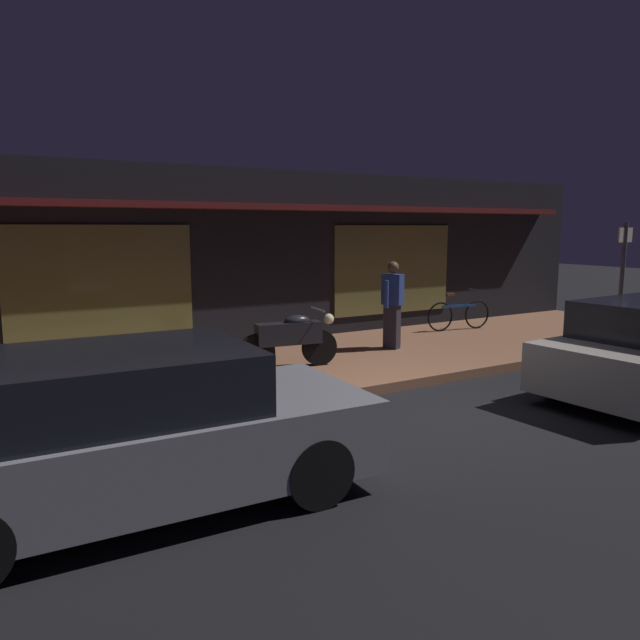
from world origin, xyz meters
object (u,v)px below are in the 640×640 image
at_px(motorcycle, 291,338).
at_px(parked_car_near, 135,429).
at_px(person_bystander, 392,303).
at_px(sign_post, 622,273).
at_px(bicycle_parked, 459,314).

relative_size(motorcycle, parked_car_near, 0.41).
xyz_separation_m(motorcycle, person_bystander, (2.43, 0.43, 0.38)).
height_order(motorcycle, sign_post, sign_post).
bearing_deg(sign_post, bicycle_parked, 131.86).
bearing_deg(person_bystander, parked_car_near, -146.33).
height_order(person_bystander, parked_car_near, person_bystander).
bearing_deg(bicycle_parked, motorcycle, -165.18).
bearing_deg(motorcycle, parked_car_near, -134.46).
distance_m(motorcycle, person_bystander, 2.49).
bearing_deg(parked_car_near, motorcycle, 45.54).
bearing_deg(sign_post, person_bystander, 162.04).
xyz_separation_m(sign_post, parked_car_near, (-10.58, -2.31, -0.81)).
xyz_separation_m(person_bystander, parked_car_near, (-5.80, -3.86, -0.32)).
distance_m(motorcycle, parked_car_near, 4.81).
distance_m(bicycle_parked, person_bystander, 2.79).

